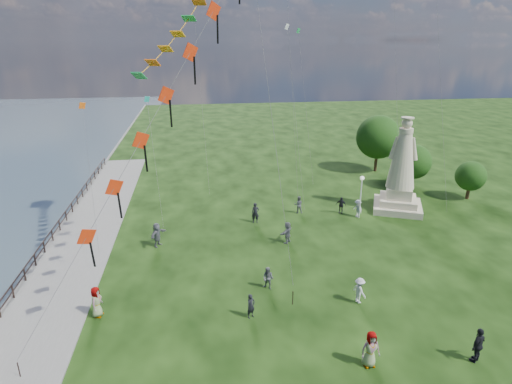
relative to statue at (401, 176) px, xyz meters
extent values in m
cube|color=slate|center=(-30.14, -6.57, -3.47)|extent=(0.30, 160.00, 0.60)
cube|color=slate|center=(-27.64, -8.57, -3.22)|extent=(5.00, 60.00, 0.10)
cylinder|color=black|center=(-29.94, -10.57, -2.77)|extent=(0.11, 0.11, 1.00)
cylinder|color=black|center=(-29.94, -8.57, -2.77)|extent=(0.11, 0.11, 1.00)
cylinder|color=black|center=(-29.94, -6.57, -2.77)|extent=(0.11, 0.11, 1.00)
cylinder|color=black|center=(-29.94, -4.57, -2.77)|extent=(0.11, 0.11, 1.00)
cylinder|color=black|center=(-29.94, -2.57, -2.77)|extent=(0.11, 0.11, 1.00)
cylinder|color=black|center=(-29.94, -0.57, -2.77)|extent=(0.11, 0.11, 1.00)
cylinder|color=black|center=(-29.94, 1.43, -2.77)|extent=(0.11, 0.11, 1.00)
cylinder|color=black|center=(-29.94, 3.43, -2.77)|extent=(0.11, 0.11, 1.00)
cylinder|color=black|center=(-29.94, 5.43, -2.77)|extent=(0.11, 0.11, 1.00)
cylinder|color=black|center=(-29.94, 7.43, -2.77)|extent=(0.11, 0.11, 1.00)
cylinder|color=black|center=(-29.94, 9.43, -2.77)|extent=(0.11, 0.11, 1.00)
cylinder|color=black|center=(-29.94, 11.43, -2.77)|extent=(0.11, 0.11, 1.00)
cylinder|color=black|center=(-29.94, 13.43, -2.77)|extent=(0.11, 0.11, 1.00)
cylinder|color=black|center=(-29.94, 15.43, -2.77)|extent=(0.11, 0.11, 1.00)
cylinder|color=black|center=(-29.94, 17.43, -2.77)|extent=(0.11, 0.11, 1.00)
cylinder|color=black|center=(-29.94, 19.43, -2.77)|extent=(0.11, 0.11, 1.00)
cube|color=black|center=(-29.94, -6.57, -2.29)|extent=(0.06, 52.00, 0.06)
cube|color=black|center=(-29.94, -6.57, -2.72)|extent=(0.06, 52.00, 0.06)
cube|color=beige|center=(0.00, 0.00, -2.97)|extent=(5.62, 5.62, 0.61)
cube|color=beige|center=(0.00, 0.00, -2.36)|extent=(4.28, 4.28, 0.61)
cube|color=beige|center=(0.00, 0.00, -1.55)|extent=(2.94, 2.94, 1.01)
cylinder|color=beige|center=(0.00, 0.00, 4.23)|extent=(1.61, 1.61, 0.41)
sphere|color=beige|center=(0.00, 0.00, 4.85)|extent=(0.93, 0.93, 0.93)
cylinder|color=beige|center=(0.00, 0.00, 5.34)|extent=(1.11, 1.11, 0.10)
cylinder|color=silver|center=(-4.29, -1.41, -1.46)|extent=(0.11, 0.11, 3.62)
sphere|color=white|center=(-4.29, -1.41, 0.46)|extent=(0.36, 0.36, 0.36)
cylinder|color=#382314|center=(4.18, 5.52, -2.36)|extent=(0.36, 0.36, 1.82)
sphere|color=#17370F|center=(4.18, 5.52, -0.32)|extent=(3.64, 3.64, 3.64)
cylinder|color=#382314|center=(8.28, 1.75, -2.54)|extent=(0.36, 0.36, 1.46)
sphere|color=#17370F|center=(8.28, 1.75, -0.89)|extent=(2.93, 2.93, 2.93)
cylinder|color=#382314|center=(3.01, 12.21, -1.98)|extent=(0.36, 0.36, 2.58)
sphere|color=#17370F|center=(3.01, 12.21, 0.92)|extent=(5.16, 5.16, 5.16)
imported|color=black|center=(-15.79, -14.46, -2.53)|extent=(0.65, 0.60, 1.49)
imported|color=#595960|center=(-14.31, -11.65, -2.52)|extent=(0.86, 0.80, 1.51)
imported|color=silver|center=(-9.13, -13.91, -2.46)|extent=(0.87, 1.17, 1.63)
imported|color=black|center=(-5.25, -19.57, -2.33)|extent=(1.24, 1.04, 1.89)
imported|color=#595960|center=(-10.59, -19.11, -2.32)|extent=(0.96, 0.61, 1.91)
imported|color=#595960|center=(-21.70, -4.47, -2.32)|extent=(1.58, 1.89, 1.90)
imported|color=black|center=(-13.61, -1.12, -2.37)|extent=(0.70, 0.51, 1.80)
imported|color=#595960|center=(-9.39, 0.52, -2.47)|extent=(0.84, 0.58, 1.61)
imported|color=silver|center=(-4.35, -1.13, -2.47)|extent=(0.84, 1.15, 1.60)
imported|color=black|center=(-5.54, -0.07, -2.50)|extent=(1.02, 0.86, 1.55)
imported|color=#595960|center=(-24.49, -13.06, -2.34)|extent=(0.76, 1.02, 1.86)
imported|color=#595960|center=(-11.69, -5.33, -2.41)|extent=(1.56, 1.67, 1.73)
cylinder|color=black|center=(-27.14, -17.57, -2.82)|extent=(0.06, 0.06, 0.90)
cube|color=red|center=(-23.96, -15.05, 2.66)|extent=(0.87, 0.64, 1.03)
cube|color=black|center=(-23.78, -15.15, 1.71)|extent=(0.10, 0.28, 1.48)
cube|color=red|center=(-22.59, -13.97, 4.78)|extent=(0.87, 0.64, 1.03)
cube|color=black|center=(-22.41, -14.07, 3.83)|extent=(0.10, 0.28, 1.48)
cube|color=red|center=(-21.23, -12.89, 6.89)|extent=(0.87, 0.64, 1.03)
cube|color=black|center=(-21.05, -12.99, 5.94)|extent=(0.10, 0.28, 1.48)
cube|color=red|center=(-19.86, -11.81, 9.01)|extent=(0.87, 0.64, 1.03)
cube|color=black|center=(-19.68, -11.91, 8.06)|extent=(0.10, 0.28, 1.48)
cube|color=red|center=(-18.50, -10.73, 11.12)|extent=(0.87, 0.64, 1.03)
cube|color=black|center=(-18.32, -10.83, 10.17)|extent=(0.10, 0.28, 1.48)
cube|color=red|center=(-17.14, -9.65, 13.23)|extent=(0.87, 0.64, 1.03)
cube|color=black|center=(-16.96, -9.75, 12.28)|extent=(0.10, 0.28, 1.48)
cylinder|color=black|center=(-13.14, -13.57, -2.82)|extent=(0.06, 0.06, 0.90)
cube|color=#FF6110|center=(-18.00, -13.89, 13.33)|extent=(0.69, 0.69, 0.23)
cube|color=#1B9646|center=(-18.49, -14.54, 12.63)|extent=(0.68, 0.69, 0.25)
cube|color=orange|center=(-19.00, -15.18, 11.98)|extent=(0.66, 0.69, 0.27)
cube|color=orange|center=(-19.51, -15.81, 11.39)|extent=(0.64, 0.68, 0.28)
cube|color=#FF6110|center=(-20.04, -16.43, 10.86)|extent=(0.62, 0.67, 0.30)
cube|color=#1B9646|center=(-20.55, -17.05, 10.41)|extent=(0.60, 0.66, 0.31)
cube|color=teal|center=(-22.47, 3.80, 6.87)|extent=(0.51, 0.39, 0.57)
cylinder|color=#595959|center=(-21.97, 1.30, 1.82)|extent=(1.02, 5.01, 10.10)
cube|color=silver|center=(-9.66, 6.02, 12.90)|extent=(0.51, 0.39, 0.57)
cylinder|color=#595959|center=(-9.16, 3.52, 4.84)|extent=(1.02, 5.02, 16.12)
cylinder|color=#595959|center=(0.68, 4.41, 8.31)|extent=(1.02, 5.02, 23.07)
cylinder|color=#595959|center=(-17.76, 9.19, 8.89)|extent=(1.02, 5.02, 24.22)
cube|color=#1B9646|center=(-6.85, 13.14, 12.71)|extent=(0.51, 0.39, 0.57)
cylinder|color=#595959|center=(-6.35, 10.64, 4.74)|extent=(1.02, 5.02, 15.93)
cube|color=#FF6110|center=(-26.95, -0.20, 6.98)|extent=(0.51, 0.39, 0.57)
cylinder|color=#595959|center=(-26.45, -2.70, 1.88)|extent=(1.02, 5.02, 10.21)
cylinder|color=#595959|center=(-9.29, 5.42, 9.20)|extent=(1.02, 5.02, 24.84)
cylinder|color=#595959|center=(3.68, 1.03, 6.16)|extent=(1.02, 5.02, 18.77)
camera|label=1|loc=(-18.48, -34.99, 11.72)|focal=30.00mm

